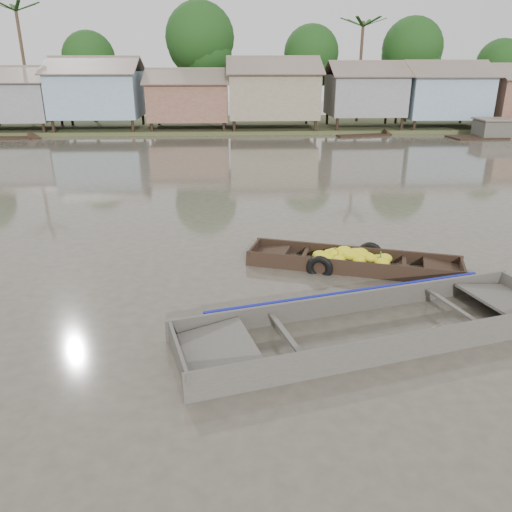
{
  "coord_description": "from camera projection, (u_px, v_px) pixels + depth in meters",
  "views": [
    {
      "loc": [
        -0.68,
        -9.74,
        4.91
      ],
      "look_at": [
        -0.16,
        0.83,
        0.8
      ],
      "focal_mm": 35.0,
      "sensor_mm": 36.0,
      "label": 1
    }
  ],
  "objects": [
    {
      "name": "viewer_boat",
      "position": [
        373.0,
        331.0,
        9.65
      ],
      "size": [
        7.98,
        3.96,
        0.62
      ],
      "rotation": [
        0.0,
        0.0,
        0.26
      ],
      "color": "#433F38",
      "rests_on": "ground"
    },
    {
      "name": "banana_boat",
      "position": [
        351.0,
        262.0,
        12.78
      ],
      "size": [
        5.51,
        2.88,
        0.74
      ],
      "rotation": [
        0.0,
        0.0,
        -0.31
      ],
      "color": "black",
      "rests_on": "ground"
    },
    {
      "name": "distant_boats",
      "position": [
        484.0,
        136.0,
        33.99
      ],
      "size": [
        45.08,
        14.6,
        1.38
      ],
      "color": "black",
      "rests_on": "ground"
    },
    {
      "name": "ground",
      "position": [
        265.0,
        304.0,
        10.88
      ],
      "size": [
        120.0,
        120.0,
        0.0
      ],
      "primitive_type": "plane",
      "color": "#474136",
      "rests_on": "ground"
    },
    {
      "name": "riverbank",
      "position": [
        277.0,
        87.0,
        39.57
      ],
      "size": [
        120.0,
        12.47,
        10.22
      ],
      "color": "#384723",
      "rests_on": "ground"
    }
  ]
}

